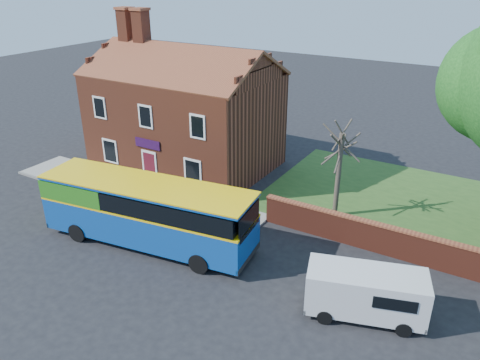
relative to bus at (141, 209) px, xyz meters
The scene contains 7 objects.
ground 3.60m from the bus, 34.32° to the right, with size 120.00×120.00×0.00m, color black.
pavement 6.32m from the bus, 138.05° to the left, with size 18.00×3.50×0.12m, color gray.
kerb 5.37m from the bus, 153.01° to the left, with size 18.00×0.15×0.14m, color slate.
shop_building 10.88m from the bus, 114.77° to the left, with size 12.30×8.13×10.50m.
bus is the anchor object (origin of this frame).
van_near 11.65m from the bus, ahead, with size 5.09×3.22×2.08m.
bare_tree 10.90m from the bus, 45.74° to the left, with size 2.06×2.45×5.48m.
Camera 1 is at (12.58, -13.74, 13.12)m, focal length 35.00 mm.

